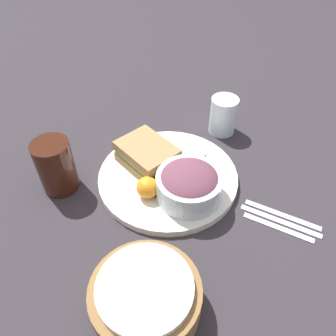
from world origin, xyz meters
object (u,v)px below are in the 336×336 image
Objects in this scene: dressing_cup at (195,156)px; drink_glass at (56,166)px; sandwich at (147,155)px; knife at (280,221)px; water_glass at (223,115)px; salad_bowl at (189,184)px; spoon at (278,227)px; bread_basket at (146,297)px; fork at (282,215)px; plate at (168,177)px.

dressing_cup is 0.43× the size of drink_glass.
sandwich is 0.89× the size of knife.
water_glass reaches higher than sandwich.
salad_bowl is 0.20m from knife.
spoon is 1.44× the size of water_glass.
sandwich is at bearing -11.83° from salad_bowl.
knife is (-0.12, -0.30, -0.04)m from bread_basket.
salad_bowl is 0.87× the size of fork.
fork is 0.31m from water_glass.
salad_bowl is at bearing 113.84° from dressing_cup.
water_glass is (-0.01, -0.24, 0.04)m from plate.
knife is (-0.23, 0.04, -0.03)m from dressing_cup.
plate reaches higher than spoon.
drink_glass is (0.19, 0.16, 0.05)m from plate.
plate is 0.26m from spoon.
salad_bowl is at bearing -169.52° from knife.
sandwich is 0.13m from salad_bowl.
bread_basket is (-0.20, 0.27, -0.01)m from sandwich.
plate is 2.00× the size of fork.
drink_glass reaches higher than bread_basket.
knife and spoon have the same top height.
knife is 0.32m from water_glass.
spoon is (-0.26, -0.02, -0.01)m from plate.
water_glass is (-0.07, -0.24, 0.00)m from sandwich.
dressing_cup is 0.35m from bread_basket.
fork is 0.02m from knife.
fork and spoon have the same top height.
knife is at bearing -111.87° from bread_basket.
plate is at bearing -20.60° from salad_bowl.
salad_bowl is 0.20m from spoon.
drink_glass is (0.13, 0.16, 0.02)m from sandwich.
fork is at bearing 90.00° from knife.
water_glass is (-0.20, -0.39, -0.01)m from drink_glass.
fork is 0.04m from spoon.
salad_bowl is at bearing -153.84° from drink_glass.
sandwich reaches higher than spoon.
fork is (-0.32, -0.05, -0.04)m from sandwich.
dressing_cup is 0.24m from knife.
dressing_cup is at bearing -66.16° from salad_bowl.
fork is at bearing -170.96° from sandwich.
sandwich is 1.07× the size of salad_bowl.
dressing_cup is 0.32× the size of knife.
drink_glass is at bearing 62.66° from water_glass.
plate is at bearing 180.00° from knife.
knife is at bearing -172.79° from plate.
salad_bowl is 0.11m from dressing_cup.
plate is 0.08m from dressing_cup.
dressing_cup is 0.23m from fork.
bread_basket is at bearing 108.36° from dressing_cup.
drink_glass reaches higher than sandwich.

